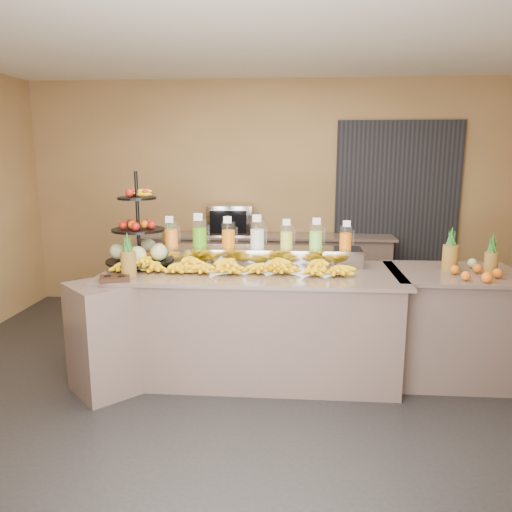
# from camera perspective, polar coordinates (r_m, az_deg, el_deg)

# --- Properties ---
(ground) EXTENTS (6.00, 6.00, 0.00)m
(ground) POSITION_cam_1_polar(r_m,az_deg,el_deg) (4.26, -0.72, -14.93)
(ground) COLOR black
(ground) RESTS_ON ground
(room_envelope) EXTENTS (6.04, 5.02, 2.82)m
(room_envelope) POSITION_cam_1_polar(r_m,az_deg,el_deg) (4.59, 2.50, 11.25)
(room_envelope) COLOR brown
(room_envelope) RESTS_ON ground
(buffet_counter) EXTENTS (2.75, 1.25, 0.93)m
(buffet_counter) POSITION_cam_1_polar(r_m,az_deg,el_deg) (4.33, -1.96, -7.80)
(buffet_counter) COLOR gray
(buffet_counter) RESTS_ON ground
(right_counter) EXTENTS (1.08, 0.88, 0.93)m
(right_counter) POSITION_cam_1_polar(r_m,az_deg,el_deg) (4.64, 21.35, -7.26)
(right_counter) COLOR gray
(right_counter) RESTS_ON ground
(back_ledge) EXTENTS (3.10, 0.55, 0.93)m
(back_ledge) POSITION_cam_1_polar(r_m,az_deg,el_deg) (6.22, 1.14, -1.76)
(back_ledge) COLOR gray
(back_ledge) RESTS_ON ground
(pitcher_tray) EXTENTS (1.85, 0.30, 0.15)m
(pitcher_tray) POSITION_cam_1_polar(r_m,az_deg,el_deg) (4.48, 0.15, 0.03)
(pitcher_tray) COLOR gray
(pitcher_tray) RESTS_ON buffet_counter
(juice_pitcher_orange_a) EXTENTS (0.12, 0.13, 0.29)m
(juice_pitcher_orange_a) POSITION_cam_1_polar(r_m,az_deg,el_deg) (4.57, -9.65, 2.32)
(juice_pitcher_orange_a) COLOR silver
(juice_pitcher_orange_a) RESTS_ON pitcher_tray
(juice_pitcher_green) EXTENTS (0.13, 0.14, 0.32)m
(juice_pitcher_green) POSITION_cam_1_polar(r_m,az_deg,el_deg) (4.51, -6.45, 2.42)
(juice_pitcher_green) COLOR silver
(juice_pitcher_green) RESTS_ON pitcher_tray
(juice_pitcher_orange_b) EXTENTS (0.12, 0.13, 0.30)m
(juice_pitcher_orange_b) POSITION_cam_1_polar(r_m,az_deg,el_deg) (4.47, -3.17, 2.28)
(juice_pitcher_orange_b) COLOR silver
(juice_pitcher_orange_b) RESTS_ON pitcher_tray
(juice_pitcher_milk) EXTENTS (0.13, 0.13, 0.31)m
(juice_pitcher_milk) POSITION_cam_1_polar(r_m,az_deg,el_deg) (4.45, 0.15, 2.32)
(juice_pitcher_milk) COLOR silver
(juice_pitcher_milk) RESTS_ON pitcher_tray
(juice_pitcher_lemon) EXTENTS (0.11, 0.12, 0.28)m
(juice_pitcher_lemon) POSITION_cam_1_polar(r_m,az_deg,el_deg) (4.44, 3.51, 2.11)
(juice_pitcher_lemon) COLOR silver
(juice_pitcher_lemon) RESTS_ON pitcher_tray
(juice_pitcher_lime) EXTENTS (0.12, 0.12, 0.29)m
(juice_pitcher_lime) POSITION_cam_1_polar(r_m,az_deg,el_deg) (4.44, 6.87, 2.12)
(juice_pitcher_lime) COLOR silver
(juice_pitcher_lime) RESTS_ON pitcher_tray
(juice_pitcher_orange_c) EXTENTS (0.11, 0.11, 0.27)m
(juice_pitcher_orange_c) POSITION_cam_1_polar(r_m,az_deg,el_deg) (4.46, 10.20, 1.96)
(juice_pitcher_orange_c) COLOR silver
(juice_pitcher_orange_c) RESTS_ON pitcher_tray
(banana_heap) EXTENTS (2.06, 0.19, 0.17)m
(banana_heap) POSITION_cam_1_polar(r_m,az_deg,el_deg) (4.18, -2.85, -0.89)
(banana_heap) COLOR yellow
(banana_heap) RESTS_ON buffet_counter
(fruit_stand) EXTENTS (0.66, 0.66, 0.83)m
(fruit_stand) POSITION_cam_1_polar(r_m,az_deg,el_deg) (4.48, -12.78, 1.55)
(fruit_stand) COLOR black
(fruit_stand) RESTS_ON buffet_counter
(condiment_caddy) EXTENTS (0.27, 0.23, 0.03)m
(condiment_caddy) POSITION_cam_1_polar(r_m,az_deg,el_deg) (4.06, -15.86, -2.47)
(condiment_caddy) COLOR black
(condiment_caddy) RESTS_ON buffet_counter
(pineapple_left_a) EXTENTS (0.12, 0.12, 0.37)m
(pineapple_left_a) POSITION_cam_1_polar(r_m,az_deg,el_deg) (4.13, -14.39, -0.50)
(pineapple_left_a) COLOR brown
(pineapple_left_a) RESTS_ON buffet_counter
(pineapple_left_b) EXTENTS (0.14, 0.14, 0.42)m
(pineapple_left_b) POSITION_cam_1_polar(r_m,az_deg,el_deg) (4.82, -9.82, 1.69)
(pineapple_left_b) COLOR brown
(pineapple_left_b) RESTS_ON buffet_counter
(right_fruit_pile) EXTENTS (0.42, 0.40, 0.22)m
(right_fruit_pile) POSITION_cam_1_polar(r_m,az_deg,el_deg) (4.43, 23.40, -1.11)
(right_fruit_pile) COLOR brown
(right_fruit_pile) RESTS_ON right_counter
(oven_warmer) EXTENTS (0.56, 0.40, 0.36)m
(oven_warmer) POSITION_cam_1_polar(r_m,az_deg,el_deg) (6.15, -2.96, 4.17)
(oven_warmer) COLOR gray
(oven_warmer) RESTS_ON back_ledge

